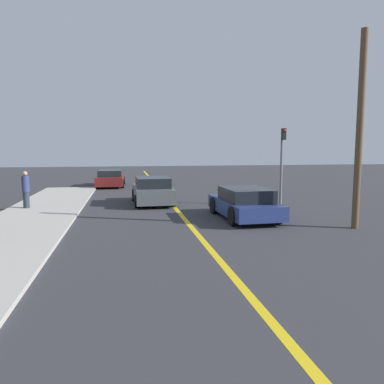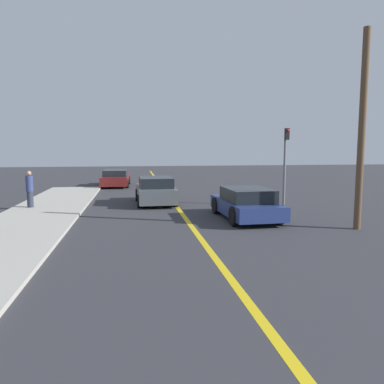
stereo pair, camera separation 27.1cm
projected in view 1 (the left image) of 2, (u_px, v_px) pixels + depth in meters
The scene contains 8 objects.
road_center_line at pixel (177, 210), 17.17m from camera, with size 0.20×60.00×0.01m.
sidewalk_left at pixel (14, 233), 12.31m from camera, with size 3.32×28.23×0.12m.
car_near_right_lane at pixel (244, 203), 15.08m from camera, with size 2.13×4.26×1.26m.
car_ahead_center at pixel (153, 191), 19.08m from camera, with size 2.04×4.00×1.37m.
car_far_distant at pixel (111, 178), 27.75m from camera, with size 2.11×4.64×1.23m.
pedestrian_by_sign at pixel (26, 189), 17.04m from camera, with size 0.33×0.33×1.68m.
traffic_light at pixel (282, 158), 18.21m from camera, with size 0.18×0.40×3.78m.
utility_pole at pixel (360, 131), 12.93m from camera, with size 0.24×0.24×6.84m.
Camera 1 is at (-2.33, 1.20, 2.85)m, focal length 35.00 mm.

